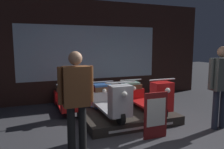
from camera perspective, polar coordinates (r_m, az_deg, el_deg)
ground_plane at (r=4.12m, az=9.34°, el=-18.25°), size 30.00×30.00×0.00m
shop_wall_back at (r=7.14m, az=-5.62°, el=6.13°), size 8.26×0.09×3.20m
display_platform at (r=5.31m, az=4.19°, el=-10.90°), size 2.16×1.44×0.20m
scooter_display_left at (r=4.97m, az=-0.66°, el=-6.86°), size 0.62×1.75×0.88m
scooter_display_right at (r=5.37m, az=9.15°, el=-5.83°), size 0.62×1.75×0.88m
scooter_backrow_0 at (r=6.07m, az=-11.96°, el=-6.28°), size 0.62×1.75×0.88m
scooter_backrow_1 at (r=6.25m, az=-4.47°, el=-5.73°), size 0.62×1.75×0.88m
scooter_backrow_2 at (r=6.53m, az=2.49°, el=-5.13°), size 0.62×1.75×0.88m
person_left_browsing at (r=3.57m, az=-9.35°, el=-5.25°), size 0.58×0.23×1.70m
person_right_browsing at (r=5.16m, az=26.62°, el=-1.29°), size 0.62×0.26×1.77m
price_sign_board at (r=4.34m, az=11.33°, el=-10.41°), size 0.49×0.04×0.91m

